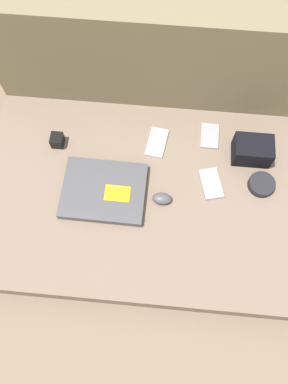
{
  "coord_description": "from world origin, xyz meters",
  "views": [
    {
      "loc": [
        0.05,
        -0.5,
        1.35
      ],
      "look_at": [
        0.0,
        0.0,
        0.13
      ],
      "focal_mm": 35.0,
      "sensor_mm": 36.0,
      "label": 1
    }
  ],
  "objects_px": {
    "laptop": "(104,191)",
    "phone_black": "(157,142)",
    "computer_mouse": "(162,199)",
    "speaker_puck": "(262,184)",
    "phone_small": "(210,136)",
    "camera_pouch": "(252,150)",
    "phone_silver": "(211,184)",
    "charger_brick": "(57,140)"
  },
  "relations": [
    {
      "from": "computer_mouse",
      "to": "speaker_puck",
      "type": "bearing_deg",
      "value": 14.23
    },
    {
      "from": "laptop",
      "to": "phone_small",
      "type": "relative_size",
      "value": 2.72
    },
    {
      "from": "laptop",
      "to": "phone_black",
      "type": "relative_size",
      "value": 2.25
    },
    {
      "from": "phone_black",
      "to": "camera_pouch",
      "type": "distance_m",
      "value": 0.35
    },
    {
      "from": "computer_mouse",
      "to": "speaker_puck",
      "type": "relative_size",
      "value": 0.71
    },
    {
      "from": "computer_mouse",
      "to": "camera_pouch",
      "type": "height_order",
      "value": "camera_pouch"
    },
    {
      "from": "phone_silver",
      "to": "charger_brick",
      "type": "distance_m",
      "value": 0.59
    },
    {
      "from": "computer_mouse",
      "to": "camera_pouch",
      "type": "relative_size",
      "value": 0.5
    },
    {
      "from": "charger_brick",
      "to": "camera_pouch",
      "type": "bearing_deg",
      "value": 1.05
    },
    {
      "from": "computer_mouse",
      "to": "phone_silver",
      "type": "bearing_deg",
      "value": 24.55
    },
    {
      "from": "phone_small",
      "to": "charger_brick",
      "type": "relative_size",
      "value": 2.21
    },
    {
      "from": "phone_silver",
      "to": "phone_black",
      "type": "height_order",
      "value": "same"
    },
    {
      "from": "phone_black",
      "to": "phone_small",
      "type": "bearing_deg",
      "value": 21.42
    },
    {
      "from": "speaker_puck",
      "to": "phone_small",
      "type": "distance_m",
      "value": 0.27
    },
    {
      "from": "phone_small",
      "to": "laptop",
      "type": "bearing_deg",
      "value": -142.98
    },
    {
      "from": "phone_small",
      "to": "camera_pouch",
      "type": "distance_m",
      "value": 0.17
    },
    {
      "from": "speaker_puck",
      "to": "phone_small",
      "type": "relative_size",
      "value": 0.9
    },
    {
      "from": "phone_small",
      "to": "camera_pouch",
      "type": "relative_size",
      "value": 0.79
    },
    {
      "from": "phone_silver",
      "to": "phone_small",
      "type": "xyz_separation_m",
      "value": [
        -0.01,
        0.2,
        -0.0
      ]
    },
    {
      "from": "computer_mouse",
      "to": "camera_pouch",
      "type": "bearing_deg",
      "value": 33.6
    },
    {
      "from": "speaker_puck",
      "to": "camera_pouch",
      "type": "height_order",
      "value": "camera_pouch"
    },
    {
      "from": "phone_black",
      "to": "charger_brick",
      "type": "xyz_separation_m",
      "value": [
        -0.37,
        -0.04,
        0.02
      ]
    },
    {
      "from": "phone_black",
      "to": "camera_pouch",
      "type": "bearing_deg",
      "value": 4.46
    },
    {
      "from": "computer_mouse",
      "to": "phone_black",
      "type": "relative_size",
      "value": 0.53
    },
    {
      "from": "phone_silver",
      "to": "charger_brick",
      "type": "height_order",
      "value": "charger_brick"
    },
    {
      "from": "phone_silver",
      "to": "camera_pouch",
      "type": "distance_m",
      "value": 0.19
    },
    {
      "from": "computer_mouse",
      "to": "phone_black",
      "type": "distance_m",
      "value": 0.23
    },
    {
      "from": "computer_mouse",
      "to": "laptop",
      "type": "bearing_deg",
      "value": 177.25
    },
    {
      "from": "phone_small",
      "to": "camera_pouch",
      "type": "height_order",
      "value": "camera_pouch"
    },
    {
      "from": "computer_mouse",
      "to": "phone_black",
      "type": "xyz_separation_m",
      "value": [
        -0.04,
        0.23,
        -0.01
      ]
    },
    {
      "from": "phone_silver",
      "to": "phone_small",
      "type": "distance_m",
      "value": 0.2
    },
    {
      "from": "computer_mouse",
      "to": "camera_pouch",
      "type": "xyz_separation_m",
      "value": [
        0.31,
        0.21,
        0.03
      ]
    },
    {
      "from": "phone_black",
      "to": "speaker_puck",
      "type": "bearing_deg",
      "value": -11.81
    },
    {
      "from": "laptop",
      "to": "phone_small",
      "type": "bearing_deg",
      "value": 36.52
    },
    {
      "from": "phone_black",
      "to": "charger_brick",
      "type": "bearing_deg",
      "value": -166.3
    },
    {
      "from": "laptop",
      "to": "camera_pouch",
      "type": "distance_m",
      "value": 0.56
    },
    {
      "from": "phone_silver",
      "to": "laptop",
      "type": "bearing_deg",
      "value": 175.24
    },
    {
      "from": "computer_mouse",
      "to": "charger_brick",
      "type": "bearing_deg",
      "value": 154.6
    },
    {
      "from": "speaker_puck",
      "to": "charger_brick",
      "type": "bearing_deg",
      "value": 172.11
    },
    {
      "from": "laptop",
      "to": "phone_silver",
      "type": "height_order",
      "value": "laptop"
    },
    {
      "from": "computer_mouse",
      "to": "speaker_puck",
      "type": "height_order",
      "value": "computer_mouse"
    },
    {
      "from": "phone_silver",
      "to": "phone_small",
      "type": "bearing_deg",
      "value": 77.85
    }
  ]
}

